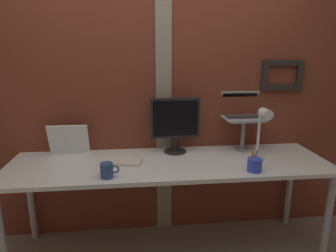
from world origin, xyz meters
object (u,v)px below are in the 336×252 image
Objects in this scene: laptop at (241,110)px; desk_lamp at (262,128)px; coffee_mug at (107,170)px; whiteboard_panel at (69,140)px; monitor at (175,121)px; pen_cup at (254,165)px.

laptop reaches higher than desk_lamp.
desk_lamp is 3.28× the size of coffee_mug.
whiteboard_panel is at bearing 168.07° from desk_lamp.
monitor is 2.47× the size of pen_cup.
pen_cup is at bearing 0.02° from coffee_mug.
pen_cup is at bearing -122.42° from desk_lamp.
laptop is 1.06× the size of whiteboard_panel.
desk_lamp reaches higher than whiteboard_panel.
monitor is 0.70m from pen_cup.
whiteboard_panel is at bearing 159.82° from pen_cup.
laptop reaches higher than coffee_mug.
whiteboard_panel is at bearing -178.56° from laptop.
monitor is 0.66m from desk_lamp.
coffee_mug is (-0.99, -0.00, 0.00)m from pen_cup.
laptop reaches higher than pen_cup.
desk_lamp is at bearing 9.41° from coffee_mug.
desk_lamp reaches higher than coffee_mug.
monitor is at bearing 156.13° from desk_lamp.
coffee_mug is at bearing -138.10° from monitor.
monitor is at bearing -172.58° from laptop.
whiteboard_panel is 2.50× the size of coffee_mug.
whiteboard_panel is 0.76× the size of desk_lamp.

